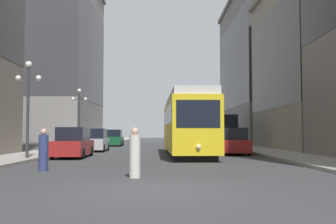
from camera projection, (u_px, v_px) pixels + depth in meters
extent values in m
plane|color=#38383A|center=(154.00, 190.00, 10.27)|extent=(200.00, 200.00, 0.00)
cube|color=gray|center=(98.00, 144.00, 50.11)|extent=(3.12, 120.00, 0.15)
cube|color=gray|center=(223.00, 144.00, 50.32)|extent=(3.12, 120.00, 0.15)
cube|color=black|center=(186.00, 152.00, 26.24)|extent=(2.53, 12.67, 0.35)
cube|color=yellow|center=(186.00, 127.00, 26.33)|extent=(2.95, 13.77, 3.10)
cube|color=black|center=(186.00, 116.00, 26.36)|extent=(2.96, 13.22, 1.08)
cube|color=silver|center=(186.00, 100.00, 26.42)|extent=(2.73, 13.49, 0.44)
cube|color=black|center=(198.00, 114.00, 19.53)|extent=(2.21, 0.14, 1.40)
sphere|color=#F2EACC|center=(198.00, 147.00, 19.38)|extent=(0.24, 0.24, 0.24)
cube|color=black|center=(214.00, 146.00, 39.55)|extent=(2.58, 10.99, 0.35)
cube|color=silver|center=(214.00, 129.00, 39.64)|extent=(3.00, 11.95, 3.10)
cube|color=black|center=(214.00, 123.00, 39.67)|extent=(3.01, 11.48, 1.30)
cube|color=black|center=(225.00, 124.00, 33.76)|extent=(2.31, 0.17, 1.71)
cylinder|color=black|center=(105.00, 143.00, 42.19)|extent=(0.19, 0.64, 0.64)
cylinder|color=black|center=(108.00, 143.00, 44.96)|extent=(0.19, 0.64, 0.64)
cylinder|color=black|center=(121.00, 143.00, 42.25)|extent=(0.19, 0.64, 0.64)
cylinder|color=black|center=(123.00, 143.00, 45.02)|extent=(0.19, 0.64, 0.64)
cube|color=#14512D|center=(114.00, 141.00, 43.62)|extent=(1.89, 4.51, 0.84)
cube|color=black|center=(114.00, 133.00, 43.78)|extent=(1.64, 2.49, 0.80)
cylinder|color=black|center=(81.00, 148.00, 29.98)|extent=(0.19, 0.64, 0.64)
cylinder|color=black|center=(87.00, 147.00, 32.64)|extent=(0.19, 0.64, 0.64)
cylinder|color=black|center=(104.00, 148.00, 30.04)|extent=(0.19, 0.64, 0.64)
cylinder|color=black|center=(108.00, 147.00, 32.70)|extent=(0.19, 0.64, 0.64)
cube|color=#B2B2B7|center=(95.00, 144.00, 31.36)|extent=(1.89, 4.33, 0.84)
cube|color=black|center=(95.00, 134.00, 31.50)|extent=(1.64, 2.39, 0.80)
cylinder|color=black|center=(243.00, 149.00, 28.72)|extent=(0.21, 0.65, 0.64)
cylinder|color=black|center=(250.00, 151.00, 25.80)|extent=(0.21, 0.65, 0.64)
cylinder|color=black|center=(219.00, 149.00, 28.78)|extent=(0.21, 0.65, 0.64)
cylinder|color=black|center=(223.00, 150.00, 25.86)|extent=(0.21, 0.65, 0.64)
cube|color=maroon|center=(234.00, 145.00, 27.31)|extent=(2.04, 4.81, 0.84)
cube|color=black|center=(234.00, 134.00, 27.23)|extent=(1.72, 2.68, 0.80)
cylinder|color=black|center=(52.00, 154.00, 22.08)|extent=(0.19, 0.64, 0.64)
cylinder|color=black|center=(64.00, 151.00, 25.01)|extent=(0.19, 0.64, 0.64)
cylinder|color=black|center=(83.00, 154.00, 22.14)|extent=(0.19, 0.64, 0.64)
cylinder|color=black|center=(91.00, 151.00, 25.06)|extent=(0.19, 0.64, 0.64)
cube|color=maroon|center=(73.00, 148.00, 23.59)|extent=(1.89, 4.76, 0.84)
cube|color=black|center=(73.00, 134.00, 23.75)|extent=(1.63, 2.63, 0.80)
cylinder|color=beige|center=(135.00, 156.00, 13.08)|extent=(0.38, 0.38, 1.43)
sphere|color=tan|center=(135.00, 131.00, 13.12)|extent=(0.26, 0.26, 0.26)
cylinder|color=navy|center=(43.00, 153.00, 15.40)|extent=(0.37, 0.37, 1.42)
sphere|color=tan|center=(44.00, 132.00, 15.44)|extent=(0.25, 0.25, 0.25)
cylinder|color=#333338|center=(28.00, 112.00, 21.21)|extent=(0.16, 0.16, 4.91)
sphere|color=white|center=(29.00, 64.00, 21.35)|extent=(0.36, 0.36, 0.36)
sphere|color=white|center=(18.00, 78.00, 21.30)|extent=(0.31, 0.31, 0.31)
sphere|color=white|center=(39.00, 78.00, 21.32)|extent=(0.31, 0.31, 0.31)
cube|color=#333338|center=(28.00, 78.00, 21.31)|extent=(1.10, 0.06, 0.06)
cylinder|color=#333338|center=(79.00, 120.00, 34.17)|extent=(0.16, 0.16, 4.85)
sphere|color=white|center=(79.00, 91.00, 34.30)|extent=(0.36, 0.36, 0.36)
sphere|color=white|center=(73.00, 99.00, 34.25)|extent=(0.31, 0.31, 0.31)
sphere|color=white|center=(85.00, 99.00, 34.27)|extent=(0.31, 0.31, 0.31)
cube|color=#333338|center=(79.00, 99.00, 34.26)|extent=(1.10, 0.06, 0.06)
cube|color=gray|center=(50.00, 62.00, 55.03)|extent=(12.15, 19.29, 22.86)
cube|color=#423F43|center=(50.00, 54.00, 55.09)|extent=(12.19, 19.33, 13.71)
cube|color=gray|center=(287.00, 72.00, 53.18)|extent=(15.04, 21.28, 19.32)
cube|color=#423F43|center=(287.00, 65.00, 53.23)|extent=(15.08, 21.32, 11.59)
cube|color=slate|center=(286.00, 1.00, 53.69)|extent=(15.64, 21.88, 0.50)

